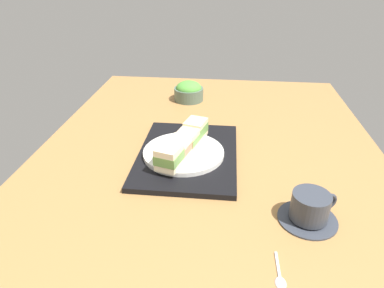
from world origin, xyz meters
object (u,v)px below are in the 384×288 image
sandwich_inner_far (179,148)px  sandwich_farmost (169,157)px  sandwich_plate (184,153)px  sandwich_nearmost (196,129)px  sandwich_inner_near (188,139)px  coffee_cup (310,209)px  teaspoon (280,277)px  salad_bowl (189,91)px

sandwich_inner_far → sandwich_farmost: 5.94cm
sandwich_plate → sandwich_nearmost: size_ratio=2.76×
sandwich_nearmost → sandwich_inner_far: sandwich_nearmost is taller
sandwich_plate → sandwich_inner_far: size_ratio=2.72×
sandwich_inner_near → sandwich_farmost: 11.87cm
sandwich_plate → coffee_cup: coffee_cup is taller
sandwich_plate → sandwich_farmost: 9.58cm
sandwich_inner_near → sandwich_inner_far: sandwich_inner_far is taller
sandwich_farmost → teaspoon: size_ratio=0.94×
sandwich_plate → teaspoon: bearing=30.1°
sandwich_inner_near → sandwich_inner_far: bearing=-16.4°
sandwich_inner_near → sandwich_nearmost: bearing=163.6°
sandwich_inner_far → coffee_cup: sandwich_inner_far is taller
sandwich_inner_near → sandwich_farmost: size_ratio=1.01×
sandwich_nearmost → sandwich_inner_near: sandwich_nearmost is taller
sandwich_inner_near → salad_bowl: salad_bowl is taller
sandwich_farmost → sandwich_nearmost: bearing=163.6°
sandwich_nearmost → teaspoon: 50.62cm
salad_bowl → coffee_cup: bearing=26.7°
salad_bowl → coffee_cup: (66.41, 33.47, -0.46)cm
sandwich_inner_far → teaspoon: size_ratio=0.97×
coffee_cup → sandwich_farmost: bearing=-112.3°
teaspoon → sandwich_plate: bearing=-149.9°
sandwich_farmost → coffee_cup: 34.93cm
coffee_cup → salad_bowl: bearing=-153.3°
salad_bowl → teaspoon: salad_bowl is taller
sandwich_nearmost → sandwich_inner_near: bearing=-16.4°
sandwich_inner_near → teaspoon: (40.77, 21.14, -4.74)cm
sandwich_inner_far → sandwich_plate: bearing=163.6°
sandwich_inner_near → salad_bowl: 42.09cm
sandwich_farmost → coffee_cup: sandwich_farmost is taller
sandwich_nearmost → teaspoon: bearing=22.7°
sandwich_nearmost → teaspoon: size_ratio=0.96×
sandwich_inner_near → sandwich_inner_far: 5.93cm
sandwich_farmost → salad_bowl: (-53.18, -1.26, -2.19)cm
sandwich_plate → coffee_cup: (21.76, 29.71, 0.92)cm
sandwich_inner_far → sandwich_farmost: bearing=-16.4°
sandwich_inner_near → teaspoon: 46.17cm
sandwich_inner_near → salad_bowl: (-41.81, -4.59, -1.56)cm
salad_bowl → teaspoon: size_ratio=1.35×
sandwich_nearmost → salad_bowl: bearing=-170.2°
sandwich_inner_far → salad_bowl: 47.62cm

